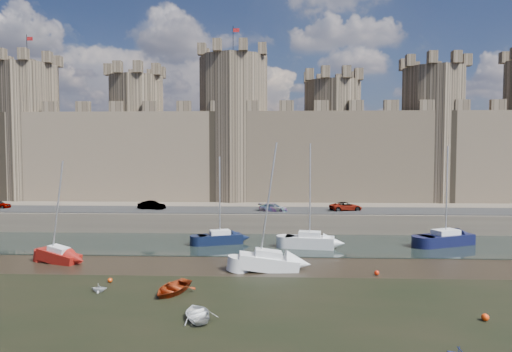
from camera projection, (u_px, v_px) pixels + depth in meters
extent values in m
plane|color=black|center=(126.00, 327.00, 27.12)|extent=(160.00, 160.00, 0.00)
cube|color=black|center=(196.00, 244.00, 51.05)|extent=(160.00, 12.00, 0.08)
cube|color=#4C443A|center=(229.00, 199.00, 86.90)|extent=(160.00, 60.00, 2.50)
cube|color=black|center=(209.00, 210.00, 60.89)|extent=(160.00, 7.00, 0.10)
cube|color=#42382B|center=(221.00, 156.00, 74.46)|extent=(100.00, 9.00, 14.00)
cylinder|color=#42382B|center=(29.00, 132.00, 75.60)|extent=(10.00, 10.00, 22.00)
cylinder|color=black|center=(27.00, 50.00, 74.84)|extent=(0.10, 0.10, 5.00)
cube|color=maroon|center=(30.00, 39.00, 74.71)|extent=(1.00, 0.03, 0.60)
cylinder|color=#42382B|center=(136.00, 138.00, 74.89)|extent=(9.00, 9.00, 20.00)
cylinder|color=#42382B|center=(233.00, 129.00, 74.12)|extent=(11.00, 11.00, 23.00)
cylinder|color=black|center=(233.00, 42.00, 73.33)|extent=(0.10, 0.10, 5.00)
cube|color=maroon|center=(236.00, 30.00, 73.21)|extent=(1.00, 0.03, 0.60)
cylinder|color=#42382B|center=(332.00, 141.00, 73.55)|extent=(9.00, 9.00, 19.00)
cylinder|color=#42382B|center=(433.00, 135.00, 72.82)|extent=(10.00, 10.00, 21.00)
imported|color=gray|center=(152.00, 205.00, 61.35)|extent=(3.83, 1.96, 1.20)
imported|color=gray|center=(273.00, 208.00, 59.37)|extent=(4.02, 2.45, 1.09)
imported|color=gray|center=(346.00, 207.00, 60.11)|extent=(4.61, 3.01, 1.18)
cube|color=black|center=(220.00, 239.00, 50.83)|extent=(5.21, 3.39, 1.06)
cube|color=silver|center=(220.00, 232.00, 50.78)|extent=(2.48, 1.96, 0.48)
cylinder|color=silver|center=(220.00, 196.00, 50.55)|extent=(0.14, 0.14, 8.68)
cube|color=silver|center=(310.00, 242.00, 48.72)|extent=(5.42, 2.79, 1.21)
cube|color=silver|center=(310.00, 234.00, 48.67)|extent=(2.49, 1.75, 0.55)
cylinder|color=silver|center=(310.00, 190.00, 48.41)|extent=(0.14, 0.14, 9.94)
cube|color=black|center=(446.00, 240.00, 50.14)|extent=(6.65, 4.72, 1.19)
cube|color=silver|center=(446.00, 232.00, 50.09)|extent=(3.21, 2.66, 0.54)
cylinder|color=silver|center=(447.00, 190.00, 49.83)|extent=(0.14, 0.14, 9.70)
cube|color=maroon|center=(59.00, 257.00, 42.64)|extent=(4.39, 2.86, 1.04)
cube|color=silver|center=(59.00, 249.00, 42.60)|extent=(2.09, 1.66, 0.47)
cylinder|color=silver|center=(58.00, 206.00, 42.37)|extent=(0.14, 0.14, 8.53)
cube|color=silver|center=(268.00, 263.00, 39.86)|extent=(5.37, 2.50, 1.22)
cube|color=silver|center=(268.00, 253.00, 39.81)|extent=(2.43, 1.62, 0.56)
cylinder|color=silver|center=(268.00, 200.00, 39.54)|extent=(0.14, 0.14, 10.01)
imported|color=silver|center=(197.00, 314.00, 28.35)|extent=(3.13, 3.61, 0.63)
imported|color=silver|center=(99.00, 288.00, 33.76)|extent=(1.20, 1.03, 0.63)
imported|color=maroon|center=(172.00, 289.00, 33.31)|extent=(3.75, 4.24, 0.73)
sphere|color=#CA3909|center=(110.00, 280.00, 36.18)|extent=(0.38, 0.38, 0.38)
sphere|color=red|center=(377.00, 273.00, 38.33)|extent=(0.41, 0.41, 0.41)
sphere|color=#EC390A|center=(485.00, 317.00, 28.06)|extent=(0.45, 0.45, 0.45)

